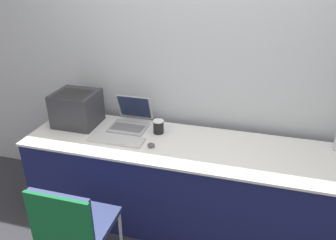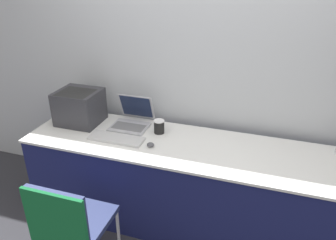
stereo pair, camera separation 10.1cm
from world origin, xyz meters
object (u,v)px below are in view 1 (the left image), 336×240
at_px(coffee_cup, 158,127).
at_px(mouse, 151,145).
at_px(chair, 72,225).
at_px(laptop_left, 130,120).
at_px(external_keyboard, 116,140).
at_px(printer, 77,107).

bearing_deg(coffee_cup, mouse, -86.72).
bearing_deg(chair, coffee_cup, 73.04).
bearing_deg(mouse, chair, -113.18).
xyz_separation_m(laptop_left, coffee_cup, (0.27, -0.06, 0.00)).
xyz_separation_m(laptop_left, external_keyboard, (-0.01, -0.28, -0.05)).
height_order(printer, external_keyboard, printer).
distance_m(printer, chair, 1.09).
distance_m(external_keyboard, coffee_cup, 0.37).
distance_m(printer, laptop_left, 0.48).
distance_m(coffee_cup, mouse, 0.25).
relative_size(external_keyboard, chair, 0.54).
bearing_deg(printer, coffee_cup, 1.99).
bearing_deg(laptop_left, external_keyboard, -93.04).
xyz_separation_m(external_keyboard, chair, (-0.00, -0.73, -0.23)).
distance_m(printer, mouse, 0.79).
bearing_deg(chair, external_keyboard, 89.91).
bearing_deg(coffee_cup, laptop_left, 167.39).
bearing_deg(printer, laptop_left, 10.67).
xyz_separation_m(mouse, chair, (-0.30, -0.71, -0.24)).
bearing_deg(coffee_cup, external_keyboard, -142.58).
bearing_deg(coffee_cup, printer, -178.01).
height_order(laptop_left, mouse, laptop_left).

